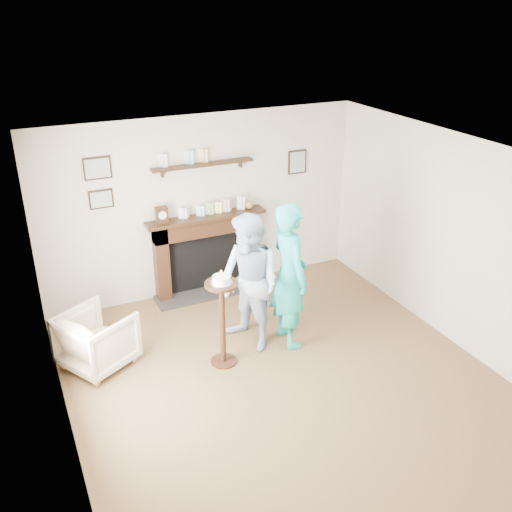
# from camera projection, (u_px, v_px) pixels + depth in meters

# --- Properties ---
(ground) EXTENTS (5.00, 5.00, 0.00)m
(ground) POSITION_uv_depth(u_px,v_px,m) (286.00, 383.00, 6.28)
(ground) COLOR brown
(ground) RESTS_ON ground
(room_shell) EXTENTS (4.54, 5.02, 2.52)m
(room_shell) POSITION_uv_depth(u_px,v_px,m) (259.00, 225.00, 6.16)
(room_shell) COLOR beige
(room_shell) RESTS_ON ground
(armchair) EXTENTS (0.99, 0.98, 0.67)m
(armchair) POSITION_uv_depth(u_px,v_px,m) (100.00, 364.00, 6.60)
(armchair) COLOR tan
(armchair) RESTS_ON ground
(man) EXTENTS (0.85, 0.97, 1.67)m
(man) POSITION_uv_depth(u_px,v_px,m) (250.00, 344.00, 6.97)
(man) COLOR silver
(man) RESTS_ON ground
(woman) EXTENTS (0.44, 0.66, 1.79)m
(woman) POSITION_uv_depth(u_px,v_px,m) (288.00, 340.00, 7.04)
(woman) COLOR teal
(woman) RESTS_ON ground
(pedestal_table) EXTENTS (0.37, 0.37, 1.19)m
(pedestal_table) POSITION_uv_depth(u_px,v_px,m) (222.00, 307.00, 6.32)
(pedestal_table) COLOR black
(pedestal_table) RESTS_ON ground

